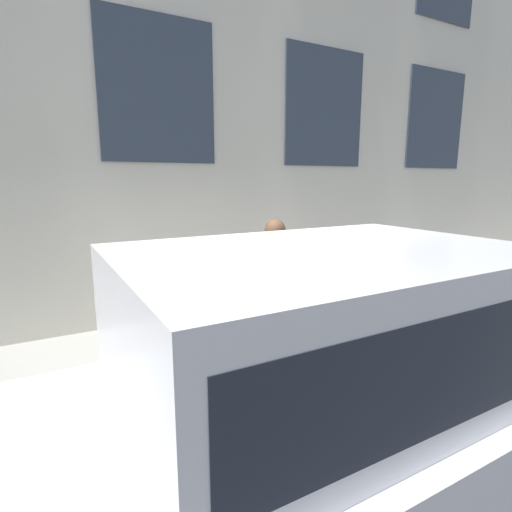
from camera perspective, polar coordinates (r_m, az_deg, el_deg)
ground_plane at (r=4.26m, az=-1.16°, el=-21.48°), size 80.00×80.00×0.00m
sidewalk at (r=5.30m, az=-8.12°, el=-13.82°), size 2.66×60.00×0.15m
building_facade at (r=6.60m, az=-14.64°, el=29.90°), size 0.33×40.00×8.93m
fire_hydrant at (r=4.38m, az=-3.17°, el=-11.71°), size 0.32×0.44×0.87m
person at (r=5.09m, az=2.68°, el=-2.07°), size 0.40×0.26×1.65m
parked_car_silver_near at (r=2.66m, az=9.69°, el=-17.55°), size 1.89×5.02×1.89m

